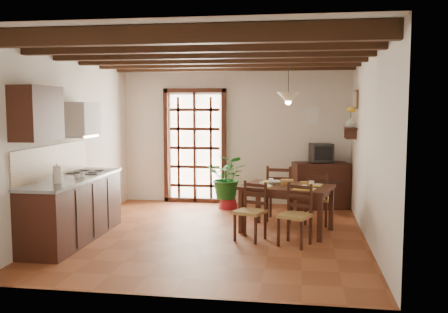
% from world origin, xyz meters
% --- Properties ---
extents(ground_plane, '(5.00, 5.00, 0.00)m').
position_xyz_m(ground_plane, '(0.00, 0.00, 0.00)').
color(ground_plane, brown).
extents(room_shell, '(4.52, 5.02, 2.81)m').
position_xyz_m(room_shell, '(0.00, 0.00, 1.82)').
color(room_shell, silver).
rests_on(room_shell, ground_plane).
extents(ceiling_beams, '(4.50, 4.34, 0.20)m').
position_xyz_m(ceiling_beams, '(0.00, 0.00, 2.69)').
color(ceiling_beams, black).
rests_on(ceiling_beams, room_shell).
extents(french_door, '(1.26, 0.11, 2.32)m').
position_xyz_m(french_door, '(-0.80, 2.45, 1.18)').
color(french_door, white).
rests_on(french_door, ground_plane).
extents(kitchen_counter, '(0.64, 2.25, 1.38)m').
position_xyz_m(kitchen_counter, '(-1.96, -0.60, 0.47)').
color(kitchen_counter, '#331810').
rests_on(kitchen_counter, ground_plane).
extents(upper_cabinet, '(0.35, 0.80, 0.70)m').
position_xyz_m(upper_cabinet, '(-2.08, -1.30, 1.85)').
color(upper_cabinet, '#331810').
rests_on(upper_cabinet, room_shell).
extents(range_hood, '(0.38, 0.60, 0.54)m').
position_xyz_m(range_hood, '(-2.05, -0.05, 1.73)').
color(range_hood, white).
rests_on(range_hood, room_shell).
extents(counter_items, '(0.50, 1.43, 0.25)m').
position_xyz_m(counter_items, '(-1.95, -0.51, 0.96)').
color(counter_items, black).
rests_on(counter_items, kitchen_counter).
extents(dining_table, '(1.51, 1.18, 0.72)m').
position_xyz_m(dining_table, '(1.09, 0.35, 0.63)').
color(dining_table, '#381B12').
rests_on(dining_table, ground_plane).
extents(chair_near_left, '(0.50, 0.49, 0.84)m').
position_xyz_m(chair_near_left, '(0.58, -0.22, 0.26)').
color(chair_near_left, '#A08144').
rests_on(chair_near_left, ground_plane).
extents(chair_near_right, '(0.51, 0.50, 0.86)m').
position_xyz_m(chair_near_right, '(1.23, -0.40, 0.27)').
color(chair_near_right, '#A08144').
rests_on(chair_near_right, ground_plane).
extents(chair_far_left, '(0.48, 0.46, 0.95)m').
position_xyz_m(chair_far_left, '(0.95, 1.09, 0.30)').
color(chair_far_left, '#A08144').
rests_on(chair_far_left, ground_plane).
extents(chair_far_right, '(0.50, 0.48, 0.86)m').
position_xyz_m(chair_far_right, '(1.59, 0.91, 0.27)').
color(chair_far_right, '#A08144').
rests_on(chair_far_right, ground_plane).
extents(table_setting, '(0.97, 0.65, 0.09)m').
position_xyz_m(table_setting, '(1.09, 0.35, 0.72)').
color(table_setting, yellow).
rests_on(table_setting, dining_table).
extents(table_bowl, '(0.26, 0.26, 0.05)m').
position_xyz_m(table_bowl, '(0.87, 0.46, 0.75)').
color(table_bowl, white).
rests_on(table_bowl, dining_table).
extents(sideboard, '(1.11, 0.71, 0.87)m').
position_xyz_m(sideboard, '(1.67, 2.23, 0.44)').
color(sideboard, '#331810').
rests_on(sideboard, ground_plane).
extents(crt_tv, '(0.46, 0.44, 0.34)m').
position_xyz_m(crt_tv, '(1.67, 2.22, 1.06)').
color(crt_tv, black).
rests_on(crt_tv, sideboard).
extents(fuse_box, '(0.25, 0.03, 0.32)m').
position_xyz_m(fuse_box, '(1.50, 2.48, 1.75)').
color(fuse_box, white).
rests_on(fuse_box, room_shell).
extents(plant_pot, '(0.37, 0.37, 0.23)m').
position_xyz_m(plant_pot, '(-0.06, 1.94, 0.11)').
color(plant_pot, maroon).
rests_on(plant_pot, ground_plane).
extents(potted_plant, '(2.18, 1.95, 2.18)m').
position_xyz_m(potted_plant, '(-0.06, 1.94, 0.57)').
color(potted_plant, '#144C19').
rests_on(potted_plant, ground_plane).
extents(wall_shelf, '(0.20, 0.42, 0.20)m').
position_xyz_m(wall_shelf, '(2.14, 1.60, 1.51)').
color(wall_shelf, '#331810').
rests_on(wall_shelf, room_shell).
extents(shelf_vase, '(0.15, 0.15, 0.15)m').
position_xyz_m(shelf_vase, '(2.14, 1.60, 1.65)').
color(shelf_vase, '#B2BFB2').
rests_on(shelf_vase, wall_shelf).
extents(shelf_flowers, '(0.14, 0.14, 0.36)m').
position_xyz_m(shelf_flowers, '(2.14, 1.60, 1.86)').
color(shelf_flowers, yellow).
rests_on(shelf_flowers, shelf_vase).
extents(framed_picture, '(0.03, 0.32, 0.32)m').
position_xyz_m(framed_picture, '(2.22, 1.60, 2.05)').
color(framed_picture, brown).
rests_on(framed_picture, room_shell).
extents(pendant_lamp, '(0.36, 0.36, 0.84)m').
position_xyz_m(pendant_lamp, '(1.09, 0.45, 2.08)').
color(pendant_lamp, black).
rests_on(pendant_lamp, room_shell).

